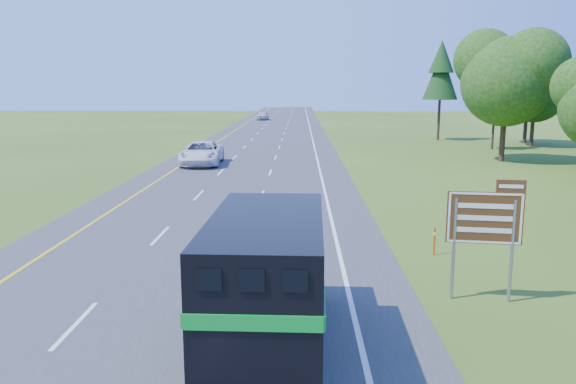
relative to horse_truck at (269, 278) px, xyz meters
name	(u,v)px	position (x,y,z in m)	size (l,w,h in m)	color
road	(258,154)	(-3.32, 40.43, -1.83)	(15.00, 260.00, 0.04)	#38383A
lane_markings	(258,153)	(-3.32, 40.43, -1.81)	(11.15, 260.00, 0.01)	yellow
horse_truck	(269,278)	(0.00, 0.00, 0.00)	(2.59, 7.71, 3.39)	black
white_suv	(202,153)	(-7.23, 32.63, -0.88)	(3.09, 6.70, 1.86)	silver
far_car	(263,116)	(-6.61, 97.19, -0.98)	(1.97, 4.90, 1.67)	silver
exit_sign	(486,223)	(6.02, 3.52, 0.48)	(2.11, 0.36, 3.59)	gray
delineator	(434,240)	(5.70, 8.04, -1.28)	(0.09, 0.05, 1.06)	#E0580B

